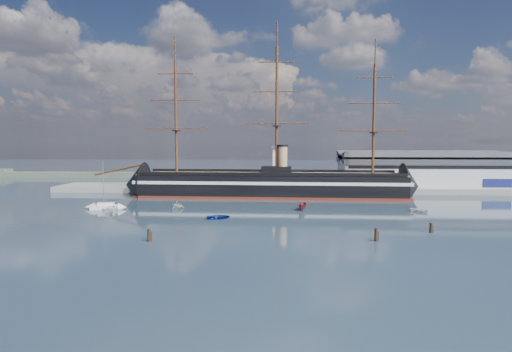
{
  "coord_description": "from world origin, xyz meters",
  "views": [
    {
      "loc": [
        3.19,
        -83.64,
        18.73
      ],
      "look_at": [
        -3.14,
        35.0,
        9.0
      ],
      "focal_mm": 30.0,
      "sensor_mm": 36.0,
      "label": 1
    }
  ],
  "objects": [
    {
      "name": "motorboat_a",
      "position": [
        -39.77,
        21.2,
        0.0
      ],
      "size": [
        6.81,
        2.73,
        2.68
      ],
      "primitive_type": "imported",
      "rotation": [
        0.0,
        0.0,
        -0.04
      ],
      "color": "silver",
      "rests_on": "ground"
    },
    {
      "name": "warehouse",
      "position": [
        58.0,
        80.0,
        7.98
      ],
      "size": [
        63.0,
        21.0,
        11.6
      ],
      "color": "#B7BABC",
      "rests_on": "ground"
    },
    {
      "name": "ground",
      "position": [
        0.0,
        40.0,
        0.0
      ],
      "size": [
        600.0,
        600.0,
        0.0
      ],
      "primitive_type": "plane",
      "color": "#1F2834",
      "rests_on": "ground"
    },
    {
      "name": "motorboat_d",
      "position": [
        -24.84,
        32.44,
        0.0
      ],
      "size": [
        6.57,
        6.77,
        2.41
      ],
      "primitive_type": "imported",
      "rotation": [
        0.0,
        0.0,
        0.82
      ],
      "color": "silver",
      "rests_on": "ground"
    },
    {
      "name": "warship",
      "position": [
        -1.29,
        60.0,
        4.04
      ],
      "size": [
        113.12,
        18.96,
        53.94
      ],
      "rotation": [
        0.0,
        0.0,
        -0.03
      ],
      "color": "black",
      "rests_on": "ground"
    },
    {
      "name": "motorboat_b",
      "position": [
        -11.3,
        17.59,
        0.0
      ],
      "size": [
        1.97,
        3.65,
        1.62
      ],
      "primitive_type": "imported",
      "rotation": [
        0.0,
        0.0,
        1.75
      ],
      "color": "navy",
      "rests_on": "ground"
    },
    {
      "name": "motorboat_c",
      "position": [
        9.7,
        31.93,
        0.0
      ],
      "size": [
        6.17,
        3.37,
        2.34
      ],
      "primitive_type": "imported",
      "rotation": [
        0.0,
        0.0,
        -0.22
      ],
      "color": "maroon",
      "rests_on": "ground"
    },
    {
      "name": "piling_far_right",
      "position": [
        34.4,
        4.4,
        0.0
      ],
      "size": [
        0.64,
        0.64,
        2.75
      ],
      "primitive_type": "cylinder",
      "color": "black",
      "rests_on": "ground"
    },
    {
      "name": "shoreline",
      "position": [
        -139.23,
        135.0,
        1.45
      ],
      "size": [
        120.0,
        10.0,
        4.0
      ],
      "color": "#3F4C38",
      "rests_on": "ground"
    },
    {
      "name": "piling_near_left",
      "position": [
        -20.99,
        -6.17,
        0.0
      ],
      "size": [
        0.64,
        0.64,
        3.07
      ],
      "primitive_type": "cylinder",
      "color": "black",
      "rests_on": "ground"
    },
    {
      "name": "piling_near_right",
      "position": [
        21.45,
        -3.78,
        0.0
      ],
      "size": [
        0.64,
        0.64,
        3.18
      ],
      "primitive_type": "cylinder",
      "color": "black",
      "rests_on": "ground"
    },
    {
      "name": "quay_tower",
      "position": [
        3.0,
        73.0,
        9.75
      ],
      "size": [
        5.0,
        5.0,
        15.0
      ],
      "color": "silver",
      "rests_on": "ground"
    },
    {
      "name": "quay",
      "position": [
        10.0,
        76.0,
        0.0
      ],
      "size": [
        180.0,
        18.0,
        2.0
      ],
      "primitive_type": "cube",
      "color": "slate",
      "rests_on": "ground"
    },
    {
      "name": "sailboat",
      "position": [
        -44.34,
        30.53,
        0.84
      ],
      "size": [
        8.57,
        4.15,
        13.19
      ],
      "rotation": [
        0.0,
        0.0,
        0.22
      ],
      "color": "silver",
      "rests_on": "ground"
    },
    {
      "name": "motorboat_e",
      "position": [
        40.53,
        30.61,
        0.0
      ],
      "size": [
        3.04,
        3.08,
        1.44
      ],
      "primitive_type": "imported",
      "rotation": [
        0.0,
        0.0,
        0.8
      ],
      "color": "white",
      "rests_on": "ground"
    }
  ]
}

